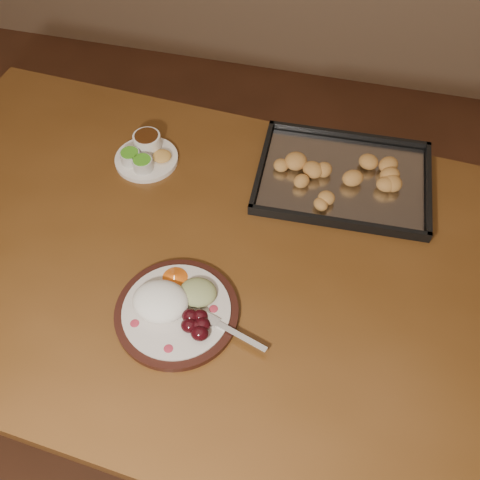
# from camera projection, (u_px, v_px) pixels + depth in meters

# --- Properties ---
(ground) EXTENTS (4.00, 4.00, 0.00)m
(ground) POSITION_uv_depth(u_px,v_px,m) (118.00, 459.00, 1.60)
(ground) COLOR brown
(ground) RESTS_ON ground
(dining_table) EXTENTS (1.56, 1.00, 0.75)m
(dining_table) POSITION_uv_depth(u_px,v_px,m) (206.00, 280.00, 1.20)
(dining_table) COLOR brown
(dining_table) RESTS_ON ground
(dinner_plate) EXTENTS (0.31, 0.24, 0.06)m
(dinner_plate) POSITION_uv_depth(u_px,v_px,m) (175.00, 307.00, 1.03)
(dinner_plate) COLOR black
(dinner_plate) RESTS_ON dining_table
(condiment_saucer) EXTENTS (0.15, 0.15, 0.05)m
(condiment_saucer) POSITION_uv_depth(u_px,v_px,m) (145.00, 154.00, 1.28)
(condiment_saucer) COLOR white
(condiment_saucer) RESTS_ON dining_table
(baking_tray) EXTENTS (0.41, 0.31, 0.04)m
(baking_tray) POSITION_uv_depth(u_px,v_px,m) (343.00, 177.00, 1.24)
(baking_tray) COLOR black
(baking_tray) RESTS_ON dining_table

